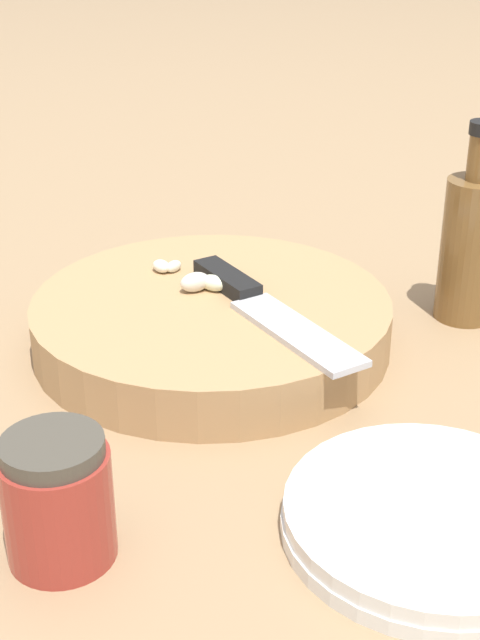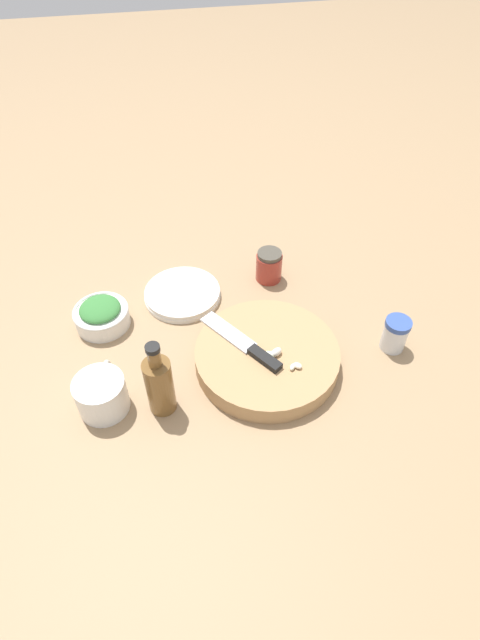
% 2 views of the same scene
% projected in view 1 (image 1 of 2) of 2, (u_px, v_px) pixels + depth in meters
% --- Properties ---
extents(ground_plane, '(5.00, 5.00, 0.00)m').
position_uv_depth(ground_plane, '(296.00, 398.00, 0.66)').
color(ground_plane, '#997A56').
extents(cutting_board, '(0.29, 0.29, 0.04)m').
position_uv_depth(cutting_board, '(212.00, 322.00, 0.73)').
color(cutting_board, tan).
rests_on(cutting_board, ground_plane).
extents(chef_knife, '(0.14, 0.19, 0.01)m').
position_uv_depth(chef_knife, '(262.00, 305.00, 0.70)').
color(chef_knife, black).
rests_on(chef_knife, cutting_board).
extents(garlic_cloves, '(0.07, 0.06, 0.02)m').
position_uv_depth(garlic_cloves, '(195.00, 277.00, 0.74)').
color(garlic_cloves, '#F3E7CE').
rests_on(garlic_cloves, cutting_board).
extents(plate_stack, '(0.18, 0.18, 0.02)m').
position_uv_depth(plate_stack, '(431.00, 519.00, 0.52)').
color(plate_stack, silver).
rests_on(plate_stack, ground_plane).
extents(honey_jar, '(0.06, 0.06, 0.08)m').
position_uv_depth(honey_jar, '(58.00, 500.00, 0.49)').
color(honey_jar, '#9E3328').
rests_on(honey_jar, ground_plane).
extents(oil_bottle, '(0.05, 0.05, 0.17)m').
position_uv_depth(oil_bottle, '(471.00, 243.00, 0.75)').
color(oil_bottle, brown).
rests_on(oil_bottle, ground_plane).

